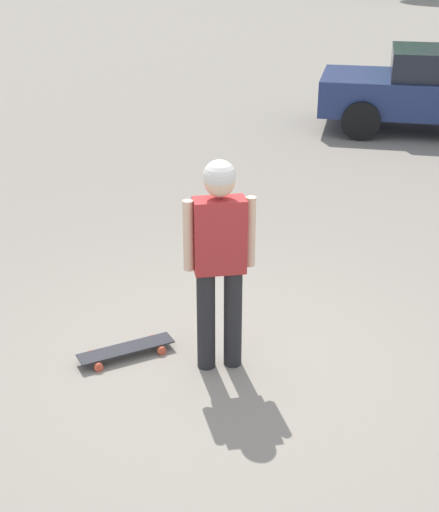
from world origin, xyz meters
name	(u,v)px	position (x,y,z in m)	size (l,w,h in m)	color
ground_plane	(220,364)	(0.00, 0.00, 0.00)	(220.00, 220.00, 0.00)	gray
person	(220,250)	(0.00, 0.00, 1.04)	(0.37, 0.50, 1.77)	#262628
skateboard	(126,350)	(0.59, 0.54, 0.07)	(0.37, 0.85, 0.09)	#232328
car_parked_near	(436,89)	(3.63, -7.87, 0.76)	(4.27, 3.97, 1.45)	navy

